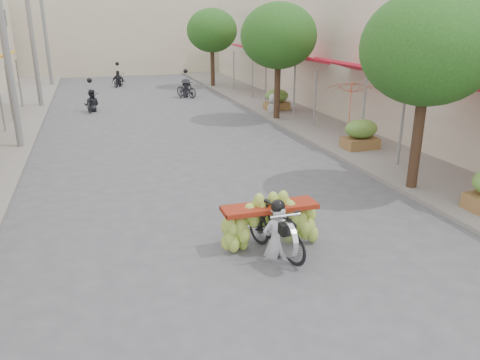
# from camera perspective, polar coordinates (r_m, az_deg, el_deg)

# --- Properties ---
(ground) EXTENTS (120.00, 120.00, 0.00)m
(ground) POSITION_cam_1_polar(r_m,az_deg,el_deg) (8.07, 5.68, -14.73)
(ground) COLOR #515156
(ground) RESTS_ON ground
(sidewalk_right) EXTENTS (4.00, 60.00, 0.12)m
(sidewalk_right) POSITION_cam_1_polar(r_m,az_deg,el_deg) (23.69, 7.19, 8.06)
(sidewalk_right) COLOR gray
(sidewalk_right) RESTS_ON ground
(shophouse_row_right) EXTENTS (9.77, 40.00, 6.00)m
(shophouse_row_right) POSITION_cam_1_polar(r_m,az_deg,el_deg) (25.00, 19.30, 14.55)
(shophouse_row_right) COLOR beige
(shophouse_row_right) RESTS_ON ground
(far_building) EXTENTS (20.00, 6.00, 7.00)m
(far_building) POSITION_cam_1_polar(r_m,az_deg,el_deg) (44.24, -14.60, 17.10)
(far_building) COLOR beige
(far_building) RESTS_ON ground
(utility_pole_mid) EXTENTS (0.60, 0.24, 8.00)m
(utility_pole_mid) POSITION_cam_1_polar(r_m,az_deg,el_deg) (18.34, -26.88, 15.62)
(utility_pole_mid) COLOR slate
(utility_pole_mid) RESTS_ON ground
(utility_pole_far) EXTENTS (0.60, 0.24, 8.00)m
(utility_pole_far) POSITION_cam_1_polar(r_m,az_deg,el_deg) (27.28, -24.13, 16.45)
(utility_pole_far) COLOR slate
(utility_pole_far) RESTS_ON ground
(utility_pole_back) EXTENTS (0.60, 0.24, 8.00)m
(utility_pole_back) POSITION_cam_1_polar(r_m,az_deg,el_deg) (36.24, -22.73, 16.85)
(utility_pole_back) COLOR slate
(utility_pole_back) RESTS_ON ground
(street_tree_near) EXTENTS (3.40, 3.40, 5.25)m
(street_tree_near) POSITION_cam_1_polar(r_m,az_deg,el_deg) (13.03, 21.99, 14.63)
(street_tree_near) COLOR #3A2719
(street_tree_near) RESTS_ON ground
(street_tree_mid) EXTENTS (3.40, 3.40, 5.25)m
(street_tree_mid) POSITION_cam_1_polar(r_m,az_deg,el_deg) (21.74, 4.72, 17.07)
(street_tree_mid) COLOR #3A2719
(street_tree_mid) RESTS_ON ground
(street_tree_far) EXTENTS (3.40, 3.40, 5.25)m
(street_tree_far) POSITION_cam_1_polar(r_m,az_deg,el_deg) (33.17, -3.45, 17.71)
(street_tree_far) COLOR #3A2719
(street_tree_far) RESTS_ON ground
(produce_crate_mid) EXTENTS (1.20, 0.88, 1.16)m
(produce_crate_mid) POSITION_cam_1_polar(r_m,az_deg,el_deg) (17.15, 14.52, 5.69)
(produce_crate_mid) COLOR brown
(produce_crate_mid) RESTS_ON ground
(produce_crate_far) EXTENTS (1.20, 0.88, 1.16)m
(produce_crate_far) POSITION_cam_1_polar(r_m,az_deg,el_deg) (24.17, 4.51, 9.94)
(produce_crate_far) COLOR brown
(produce_crate_far) RESTS_ON ground
(banana_motorbike) EXTENTS (2.20, 1.94, 1.99)m
(banana_motorbike) POSITION_cam_1_polar(r_m,az_deg,el_deg) (9.36, 4.13, -4.98)
(banana_motorbike) COLOR black
(banana_motorbike) RESTS_ON ground
(market_umbrella) EXTENTS (1.99, 1.99, 1.75)m
(market_umbrella) POSITION_cam_1_polar(r_m,az_deg,el_deg) (16.94, 13.61, 11.67)
(market_umbrella) COLOR #BE4019
(market_umbrella) RESTS_ON ground
(pedestrian) EXTENTS (1.00, 0.75, 1.80)m
(pedestrian) POSITION_cam_1_polar(r_m,az_deg,el_deg) (23.51, 4.15, 10.45)
(pedestrian) COLOR silver
(pedestrian) RESTS_ON ground
(bg_motorbike_a) EXTENTS (0.93, 1.65, 1.95)m
(bg_motorbike_a) POSITION_cam_1_polar(r_m,az_deg,el_deg) (25.39, -17.69, 9.64)
(bg_motorbike_a) COLOR black
(bg_motorbike_a) RESTS_ON ground
(bg_motorbike_b) EXTENTS (1.31, 1.69, 1.95)m
(bg_motorbike_b) POSITION_cam_1_polar(r_m,az_deg,el_deg) (28.91, -6.61, 11.61)
(bg_motorbike_b) COLOR black
(bg_motorbike_b) RESTS_ON ground
(bg_motorbike_c) EXTENTS (1.18, 1.71, 1.95)m
(bg_motorbike_c) POSITION_cam_1_polar(r_m,az_deg,el_deg) (34.66, -14.64, 12.25)
(bg_motorbike_c) COLOR black
(bg_motorbike_c) RESTS_ON ground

